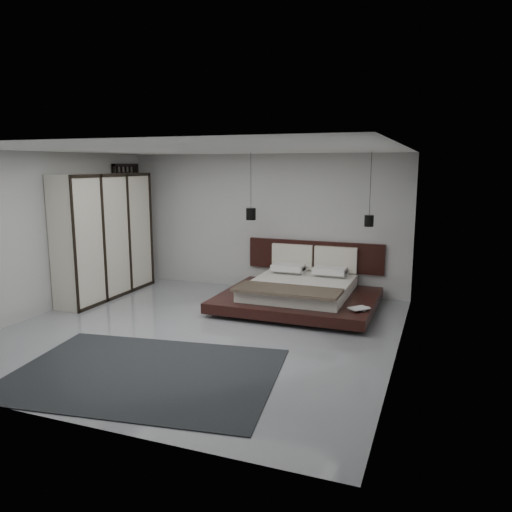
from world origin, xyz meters
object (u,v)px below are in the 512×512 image
at_px(lattice_screen, 128,224).
at_px(pendant_right, 369,221).
at_px(bed, 300,291).
at_px(rug, 145,373).
at_px(pendant_left, 251,214).
at_px(wardrobe, 105,236).

bearing_deg(lattice_screen, pendant_right, -1.19).
height_order(lattice_screen, bed, lattice_screen).
relative_size(lattice_screen, rug, 0.80).
distance_m(lattice_screen, rug, 5.32).
bearing_deg(pendant_right, bed, -159.06).
xyz_separation_m(lattice_screen, rug, (3.07, -4.15, -1.29)).
xyz_separation_m(lattice_screen, bed, (4.06, -0.54, -1.01)).
xyz_separation_m(pendant_left, pendant_right, (2.27, 0.00, -0.04)).
bearing_deg(pendant_right, rug, -117.76).
bearing_deg(lattice_screen, wardrobe, -77.52).
bearing_deg(wardrobe, bed, 8.88).
distance_m(lattice_screen, pendant_left, 2.95).
xyz_separation_m(lattice_screen, pendant_left, (2.92, -0.11, 0.34)).
xyz_separation_m(pendant_right, rug, (-2.13, -4.04, -1.59)).
relative_size(bed, wardrobe, 1.12).
distance_m(pendant_right, wardrobe, 5.06).
bearing_deg(wardrobe, pendant_right, 11.77).
bearing_deg(rug, lattice_screen, 126.47).
relative_size(bed, pendant_left, 2.16).
relative_size(bed, rug, 0.85).
bearing_deg(pendant_right, pendant_left, 180.00).
bearing_deg(lattice_screen, bed, -7.60).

